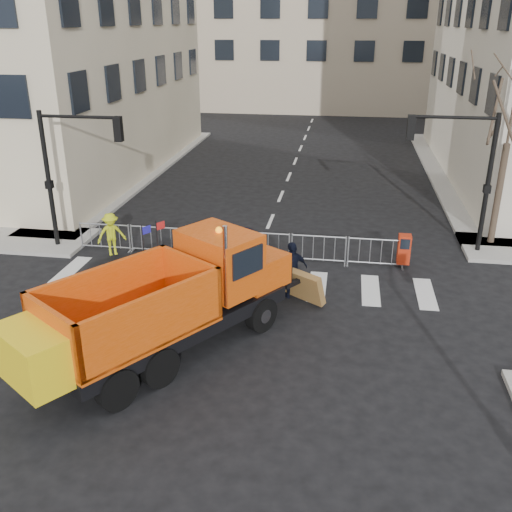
% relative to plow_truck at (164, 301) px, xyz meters
% --- Properties ---
extents(ground, '(120.00, 120.00, 0.00)m').
position_rel_plow_truck_xyz_m(ground, '(1.30, -0.59, -1.61)').
color(ground, black).
rests_on(ground, ground).
extents(sidewalk_back, '(64.00, 5.00, 0.15)m').
position_rel_plow_truck_xyz_m(sidewalk_back, '(1.30, 7.91, -1.53)').
color(sidewalk_back, gray).
rests_on(sidewalk_back, ground).
extents(traffic_light_left, '(0.18, 0.18, 5.40)m').
position_rel_plow_truck_xyz_m(traffic_light_left, '(-6.70, 6.91, 1.09)').
color(traffic_light_left, black).
rests_on(traffic_light_left, ground).
extents(traffic_light_right, '(0.18, 0.18, 5.40)m').
position_rel_plow_truck_xyz_m(traffic_light_right, '(9.80, 8.91, 1.09)').
color(traffic_light_right, black).
rests_on(traffic_light_right, ground).
extents(crowd_barriers, '(12.60, 0.60, 1.10)m').
position_rel_plow_truck_xyz_m(crowd_barriers, '(0.55, 7.01, -1.06)').
color(crowd_barriers, '#9EA0A5').
rests_on(crowd_barriers, ground).
extents(street_tree, '(3.00, 3.00, 7.50)m').
position_rel_plow_truck_xyz_m(street_tree, '(10.50, 9.91, 2.14)').
color(street_tree, '#382B21').
rests_on(street_tree, ground).
extents(plow_truck, '(7.30, 9.11, 3.62)m').
position_rel_plow_truck_xyz_m(plow_truck, '(0.00, 0.00, 0.00)').
color(plow_truck, black).
rests_on(plow_truck, ground).
extents(cop_a, '(0.74, 0.63, 1.72)m').
position_rel_plow_truck_xyz_m(cop_a, '(1.76, 3.00, -0.75)').
color(cop_a, black).
rests_on(cop_a, ground).
extents(cop_b, '(1.16, 1.05, 1.96)m').
position_rel_plow_truck_xyz_m(cop_b, '(1.32, 5.08, -0.63)').
color(cop_b, black).
rests_on(cop_b, ground).
extents(cop_c, '(1.17, 1.06, 1.91)m').
position_rel_plow_truck_xyz_m(cop_c, '(3.00, 4.03, -0.65)').
color(cop_c, black).
rests_on(cop_c, ground).
extents(worker, '(1.23, 1.09, 1.65)m').
position_rel_plow_truck_xyz_m(worker, '(-4.07, 6.21, -0.63)').
color(worker, '#B0BB16').
rests_on(worker, sidewalk_back).
extents(newspaper_box, '(0.45, 0.40, 1.10)m').
position_rel_plow_truck_xyz_m(newspaper_box, '(6.81, 7.10, -0.91)').
color(newspaper_box, '#B2260D').
rests_on(newspaper_box, sidewalk_back).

